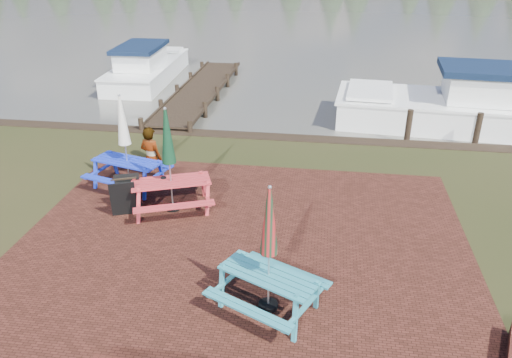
{
  "coord_description": "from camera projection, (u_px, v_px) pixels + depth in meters",
  "views": [
    {
      "loc": [
        1.5,
        -7.3,
        5.54
      ],
      "look_at": [
        0.14,
        1.95,
        1.0
      ],
      "focal_mm": 35.0,
      "sensor_mm": 36.0,
      "label": 1
    }
  ],
  "objects": [
    {
      "name": "person",
      "position": [
        148.0,
        128.0,
        13.45
      ],
      "size": [
        0.76,
        0.61,
        1.81
      ],
      "primitive_type": "imported",
      "rotation": [
        0.0,
        0.0,
        2.84
      ],
      "color": "gray",
      "rests_on": "ground"
    },
    {
      "name": "chalkboard",
      "position": [
        126.0,
        196.0,
        10.89
      ],
      "size": [
        0.58,
        0.69,
        0.87
      ],
      "rotation": [
        0.0,
        0.0,
        0.38
      ],
      "color": "black",
      "rests_on": "ground"
    },
    {
      "name": "boat_jetty",
      "position": [
        147.0,
        69.0,
        21.82
      ],
      "size": [
        2.43,
        6.46,
        1.85
      ],
      "rotation": [
        0.0,
        0.0,
        0.04
      ],
      "color": "white",
      "rests_on": "ground"
    },
    {
      "name": "water",
      "position": [
        315.0,
        10.0,
        42.05
      ],
      "size": [
        120.0,
        60.0,
        0.02
      ],
      "primitive_type": "cube",
      "color": "#47453D",
      "rests_on": "ground"
    },
    {
      "name": "boat_near",
      "position": [
        471.0,
        108.0,
        16.4
      ],
      "size": [
        8.57,
        3.58,
        2.26
      ],
      "rotation": [
        0.0,
        0.0,
        1.49
      ],
      "color": "white",
      "rests_on": "ground"
    },
    {
      "name": "picnic_table_blue",
      "position": [
        126.0,
        156.0,
        11.94
      ],
      "size": [
        2.02,
        1.89,
        2.32
      ],
      "rotation": [
        0.0,
        0.0,
        -0.28
      ],
      "color": "#1A32C4",
      "rests_on": "ground"
    },
    {
      "name": "paving",
      "position": [
        242.0,
        243.0,
        10.0
      ],
      "size": [
        9.0,
        7.5,
        0.02
      ],
      "primitive_type": "cube",
      "color": "#321610",
      "rests_on": "ground"
    },
    {
      "name": "ground",
      "position": [
        233.0,
        274.0,
        9.12
      ],
      "size": [
        120.0,
        120.0,
        0.0
      ],
      "primitive_type": "plane",
      "color": "black",
      "rests_on": "ground"
    },
    {
      "name": "picnic_table_red",
      "position": [
        170.0,
        176.0,
        10.9
      ],
      "size": [
        2.15,
        2.04,
        2.38
      ],
      "rotation": [
        0.0,
        0.0,
        0.38
      ],
      "color": "#B82F34",
      "rests_on": "ground"
    },
    {
      "name": "jetty",
      "position": [
        199.0,
        91.0,
        19.56
      ],
      "size": [
        1.76,
        9.08,
        1.0
      ],
      "color": "black",
      "rests_on": "ground"
    },
    {
      "name": "picnic_table_teal",
      "position": [
        269.0,
        269.0,
        7.93
      ],
      "size": [
        2.08,
        2.0,
        2.24
      ],
      "rotation": [
        0.0,
        0.0,
        -0.45
      ],
      "color": "teal",
      "rests_on": "ground"
    }
  ]
}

